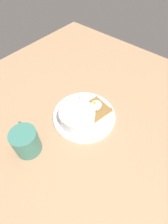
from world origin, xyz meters
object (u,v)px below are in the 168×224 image
banana_slice_left (83,97)px  banana_slice_back (76,100)px  toast_slice (95,109)px  coffee_mug (26,141)px  oatmeal_bowl (78,117)px  banana_slice_front (81,103)px  poached_egg (96,105)px

banana_slice_left → banana_slice_back: size_ratio=0.89×
toast_slice → banana_slice_back: size_ratio=2.84×
banana_slice_back → coffee_mug: (26.86, 1.95, 3.35)cm
banana_slice_back → coffee_mug: coffee_mug is taller
oatmeal_bowl → coffee_mug: 20.18cm
banana_slice_front → oatmeal_bowl: bearing=34.9°
banana_slice_front → banana_slice_left: (-3.00, -1.13, 0.20)cm
oatmeal_bowl → banana_slice_left: (-10.93, -6.67, -2.44)cm
oatmeal_bowl → banana_slice_front: bearing=-145.1°
poached_egg → banana_slice_left: size_ratio=1.44×
poached_egg → banana_slice_back: poached_egg is taller
banana_slice_left → poached_egg: bearing=75.7°
banana_slice_back → banana_slice_front: bearing=96.4°
toast_slice → banana_slice_front: 7.21cm
toast_slice → poached_egg: (0.04, -0.02, 2.42)cm
poached_egg → banana_slice_back: (1.19, -9.63, -2.49)cm
poached_egg → banana_slice_front: size_ratio=1.13×
coffee_mug → poached_egg: bearing=164.7°
banana_slice_left → coffee_mug: (30.14, 0.56, 3.36)cm
banana_slice_left → banana_slice_back: 3.56cm
toast_slice → coffee_mug: (28.09, -7.71, 3.28)cm
banana_slice_front → poached_egg: bearing=97.2°
oatmeal_bowl → poached_egg: (-8.84, 1.58, 0.05)cm
banana_slice_left → banana_slice_front: bearing=20.6°
banana_slice_back → coffee_mug: size_ratio=0.33×
banana_slice_front → banana_slice_back: bearing=-83.6°
banana_slice_front → banana_slice_left: banana_slice_left is taller
oatmeal_bowl → toast_slice: 9.32cm
poached_egg → banana_slice_front: (0.90, -7.12, -2.70)cm
coffee_mug → toast_slice: bearing=164.7°
banana_slice_left → toast_slice: bearing=76.0°
oatmeal_bowl → banana_slice_back: (-7.65, -8.06, -2.43)cm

